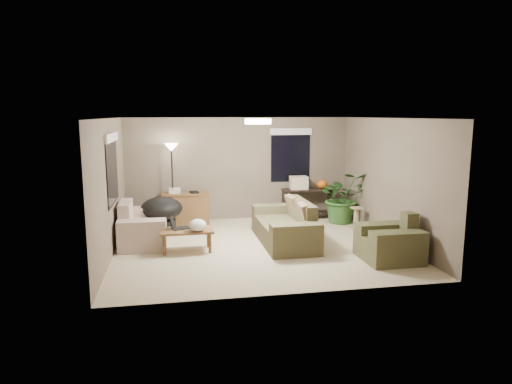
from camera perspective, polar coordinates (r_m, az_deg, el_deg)
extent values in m
plane|color=#C2B390|center=(9.09, 0.23, -6.75)|extent=(5.50, 5.50, 0.00)
plane|color=white|center=(8.72, 0.24, 9.21)|extent=(5.50, 5.50, 0.00)
plane|color=#716353|center=(11.26, -2.12, 2.94)|extent=(5.50, 0.00, 5.50)
plane|color=#716353|center=(6.42, 4.37, -2.22)|extent=(5.50, 0.00, 5.50)
plane|color=#716353|center=(8.74, -17.77, 0.53)|extent=(0.00, 5.00, 5.00)
plane|color=#716353|center=(9.71, 16.41, 1.46)|extent=(0.00, 5.00, 5.00)
cube|color=#48432B|center=(9.31, 3.51, -5.03)|extent=(0.95, 1.48, 0.42)
cube|color=brown|center=(9.31, 5.72, -2.38)|extent=(0.22, 1.48, 0.43)
cube|color=#4A452C|center=(8.43, 5.03, -5.98)|extent=(0.95, 0.36, 0.60)
cube|color=brown|center=(10.16, 2.27, -3.25)|extent=(0.95, 0.36, 0.60)
cube|color=#8C7251|center=(8.86, 6.13, -2.89)|extent=(0.27, 0.47, 0.47)
cube|color=#8C7251|center=(9.71, 4.62, -1.76)|extent=(0.27, 0.47, 0.47)
cube|color=beige|center=(9.57, -13.83, -4.89)|extent=(0.90, 0.88, 0.42)
cube|color=beige|center=(9.50, -15.98, -2.46)|extent=(0.22, 0.88, 0.43)
cube|color=beige|center=(8.95, -14.07, -5.32)|extent=(0.90, 0.36, 0.60)
cube|color=beige|center=(10.15, -13.65, -3.53)|extent=(0.90, 0.36, 0.60)
cube|color=#4D4C2E|center=(8.53, 16.28, -6.78)|extent=(0.95, 0.28, 0.42)
cube|color=brown|center=(8.59, 18.59, -3.86)|extent=(0.22, 0.28, 0.43)
cube|color=#4B4A2D|center=(8.23, 17.30, -6.78)|extent=(0.95, 0.36, 0.60)
cube|color=#4A492C|center=(8.78, 15.37, -5.66)|extent=(0.95, 0.36, 0.60)
cube|color=brown|center=(8.75, -8.65, -4.80)|extent=(1.00, 0.55, 0.04)
cylinder|color=brown|center=(8.61, -11.39, -6.57)|extent=(0.06, 0.06, 0.38)
cylinder|color=brown|center=(8.63, -5.77, -6.39)|extent=(0.06, 0.06, 0.38)
cylinder|color=brown|center=(8.99, -11.35, -5.87)|extent=(0.06, 0.06, 0.38)
cylinder|color=brown|center=(9.01, -5.98, -5.69)|extent=(0.06, 0.06, 0.38)
cube|color=black|center=(8.83, -9.33, -4.48)|extent=(0.38, 0.32, 0.02)
cube|color=black|center=(8.81, -10.39, -3.76)|extent=(0.12, 0.24, 0.22)
ellipsoid|color=white|center=(8.58, -7.30, -4.13)|extent=(0.41, 0.39, 0.23)
cube|color=brown|center=(10.91, -8.74, -2.15)|extent=(1.05, 0.45, 0.71)
cube|color=brown|center=(10.85, -8.79, -0.21)|extent=(1.10, 0.50, 0.04)
cube|color=silver|center=(10.83, -10.12, 0.17)|extent=(0.27, 0.23, 0.12)
cube|color=black|center=(10.80, -7.73, -0.01)|extent=(0.22, 0.25, 0.04)
cube|color=black|center=(11.38, 6.55, 0.30)|extent=(1.30, 0.40, 0.04)
cube|color=black|center=(11.29, 3.60, -1.66)|extent=(0.05, 0.38, 0.71)
cube|color=black|center=(11.63, 9.34, -1.43)|extent=(0.05, 0.38, 0.71)
cube|color=black|center=(11.49, 6.49, -2.55)|extent=(1.25, 0.36, 0.03)
ellipsoid|color=orange|center=(11.47, 8.24, 0.98)|extent=(0.34, 0.34, 0.21)
cube|color=beige|center=(11.28, 5.35, 1.16)|extent=(0.44, 0.34, 0.32)
cylinder|color=black|center=(10.22, -11.65, -4.23)|extent=(0.60, 0.60, 0.30)
ellipsoid|color=black|center=(10.13, -11.72, -2.03)|extent=(1.12, 1.12, 0.50)
cylinder|color=black|center=(10.99, -10.25, -3.96)|extent=(0.28, 0.28, 0.02)
cylinder|color=black|center=(10.81, -10.39, 0.63)|extent=(0.04, 0.04, 1.78)
cone|color=white|center=(10.71, -10.54, 5.50)|extent=(0.32, 0.32, 0.18)
cylinder|color=white|center=(8.72, 0.24, 8.82)|extent=(0.50, 0.50, 0.10)
imported|color=#2D5923|center=(11.10, 10.72, -1.33)|extent=(1.12, 1.24, 0.97)
cube|color=tan|center=(10.65, 12.39, -4.44)|extent=(0.32, 0.32, 0.03)
cylinder|color=tan|center=(10.60, 12.43, -3.21)|extent=(0.12, 0.12, 0.44)
cube|color=tan|center=(10.55, 12.48, -1.96)|extent=(0.22, 0.22, 0.03)
cube|color=black|center=(9.00, -17.53, 2.72)|extent=(0.01, 1.50, 1.30)
cube|color=white|center=(8.95, -17.60, 6.54)|extent=(0.05, 1.56, 0.16)
cube|color=black|center=(11.48, 4.34, 4.55)|extent=(1.00, 0.01, 1.30)
cube|color=white|center=(11.42, 4.40, 7.54)|extent=(1.06, 0.05, 0.16)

